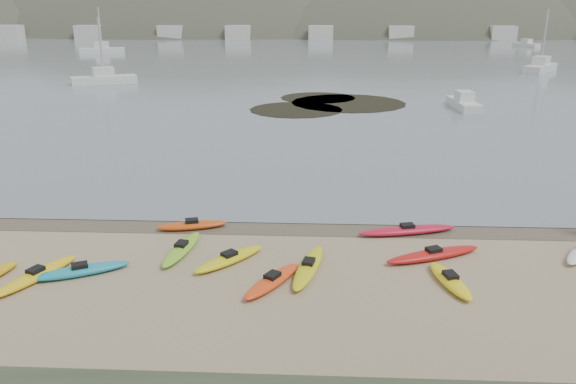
{
  "coord_description": "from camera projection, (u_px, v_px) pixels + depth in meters",
  "views": [
    {
      "loc": [
        1.11,
        -23.29,
        9.23
      ],
      "look_at": [
        0.0,
        0.0,
        1.5
      ],
      "focal_mm": 35.0,
      "sensor_mm": 36.0,
      "label": 1
    }
  ],
  "objects": [
    {
      "name": "ground",
      "position": [
        288.0,
        224.0,
        25.04
      ],
      "size": [
        600.0,
        600.0,
        0.0
      ],
      "primitive_type": "plane",
      "color": "tan",
      "rests_on": "ground"
    },
    {
      "name": "moored_boats",
      "position": [
        314.0,
        61.0,
        94.31
      ],
      "size": [
        101.6,
        94.29,
        1.25
      ],
      "color": "silver",
      "rests_on": "ground"
    },
    {
      "name": "kelp_mats",
      "position": [
        327.0,
        104.0,
        55.82
      ],
      "size": [
        15.18,
        15.56,
        0.04
      ],
      "color": "black",
      "rests_on": "water"
    },
    {
      "name": "far_hills",
      "position": [
        416.0,
        76.0,
        212.17
      ],
      "size": [
        550.0,
        135.0,
        80.0
      ],
      "color": "#384235",
      "rests_on": "ground"
    },
    {
      "name": "wet_sand",
      "position": [
        288.0,
        226.0,
        24.76
      ],
      "size": [
        60.0,
        60.0,
        0.0
      ],
      "primitive_type": "plane",
      "color": "brown",
      "rests_on": "ground"
    },
    {
      "name": "kayaks",
      "position": [
        270.0,
        258.0,
        21.23
      ],
      "size": [
        24.26,
        7.7,
        0.34
      ],
      "color": "gold",
      "rests_on": "ground"
    },
    {
      "name": "far_town",
      "position": [
        333.0,
        33.0,
        161.62
      ],
      "size": [
        199.0,
        5.0,
        4.0
      ],
      "color": "beige",
      "rests_on": "ground"
    },
    {
      "name": "water",
      "position": [
        314.0,
        24.0,
        309.48
      ],
      "size": [
        1200.0,
        1200.0,
        0.0
      ],
      "primitive_type": "plane",
      "color": "slate",
      "rests_on": "ground"
    }
  ]
}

